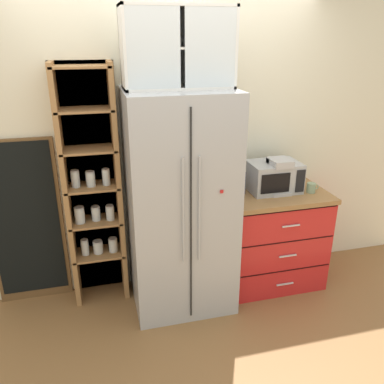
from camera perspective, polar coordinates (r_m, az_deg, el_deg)
name	(u,v)px	position (r m, az deg, el deg)	size (l,w,h in m)	color
ground_plane	(181,296)	(3.67, -1.58, -14.86)	(10.59, 10.59, 0.00)	olive
wall_back_cream	(169,148)	(3.47, -3.29, 6.39)	(4.90, 0.10, 2.55)	silver
refrigerator	(180,204)	(3.21, -1.73, -1.68)	(0.83, 0.73, 1.83)	#ADAFB5
pantry_shelf_column	(93,188)	(3.37, -14.22, 0.60)	(0.50, 0.31, 2.02)	brown
counter_cabinet	(273,237)	(3.74, 11.61, -6.44)	(0.90, 0.62, 0.90)	red
microwave	(274,177)	(3.54, 11.77, 2.20)	(0.44, 0.33, 0.26)	#ADAFB5
coffee_maker	(278,175)	(3.50, 12.30, 2.38)	(0.17, 0.20, 0.31)	#B7B7BC
mug_sage	(311,188)	(3.61, 16.90, 0.60)	(0.11, 0.08, 0.09)	#8CA37F
bottle_cobalt	(242,180)	(3.43, 7.23, 1.70)	(0.07, 0.07, 0.27)	navy
upper_cabinet	(177,48)	(2.99, -2.21, 20.16)	(0.79, 0.32, 0.56)	silver
chalkboard_menu	(26,223)	(3.58, -22.93, -4.20)	(0.60, 0.04, 1.45)	brown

